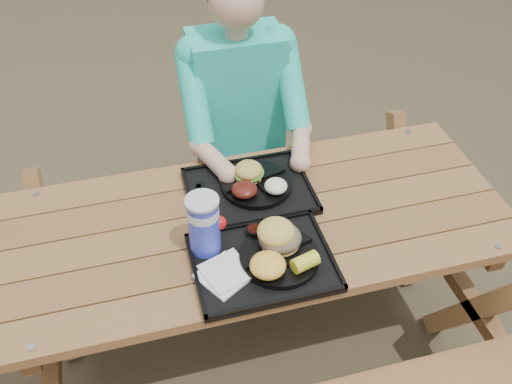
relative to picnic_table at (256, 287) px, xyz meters
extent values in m
plane|color=#999999|center=(0.00, 0.00, -0.38)|extent=(60.00, 60.00, 0.00)
cube|color=black|center=(-0.03, -0.21, 0.39)|extent=(0.45, 0.35, 0.02)
cube|color=black|center=(0.01, 0.14, 0.39)|extent=(0.45, 0.35, 0.02)
cylinder|color=black|center=(0.02, -0.21, 0.41)|extent=(0.26, 0.26, 0.02)
cylinder|color=black|center=(0.04, 0.15, 0.41)|extent=(0.26, 0.26, 0.02)
cube|color=silver|center=(-0.17, -0.24, 0.40)|extent=(0.20, 0.20, 0.02)
cylinder|color=#1C2AD2|center=(-0.20, -0.10, 0.50)|extent=(0.10, 0.10, 0.20)
cylinder|color=#320A05|center=(-0.03, -0.09, 0.41)|extent=(0.06, 0.06, 0.03)
cylinder|color=gold|center=(0.04, -0.09, 0.41)|extent=(0.06, 0.06, 0.03)
ellipsoid|color=yellow|center=(-0.03, -0.27, 0.44)|extent=(0.11, 0.11, 0.06)
cube|color=black|center=(-0.16, 0.14, 0.40)|extent=(0.04, 0.16, 0.01)
ellipsoid|color=#501610|center=(-0.02, 0.10, 0.44)|extent=(0.09, 0.09, 0.04)
ellipsoid|color=white|center=(0.10, 0.08, 0.44)|extent=(0.08, 0.08, 0.05)
camera|label=1|loc=(-0.37, -1.37, 1.79)|focal=40.00mm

